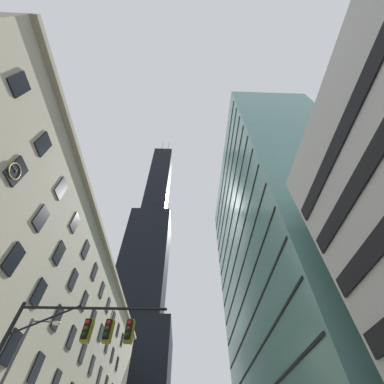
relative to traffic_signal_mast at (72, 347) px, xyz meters
The scene contains 4 objects.
station_building 27.74m from the traffic_signal_mast, 124.87° to the left, with size 16.27×67.08×26.35m.
dark_skyscraper 99.21m from the traffic_signal_mast, 99.16° to the left, with size 28.94×28.94×187.32m.
glass_office_midrise 39.31m from the traffic_signal_mast, 45.56° to the left, with size 16.35×39.97×56.66m.
traffic_signal_mast is the anchor object (origin of this frame).
Camera 1 is at (1.84, -7.61, 1.71)m, focal length 22.58 mm.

